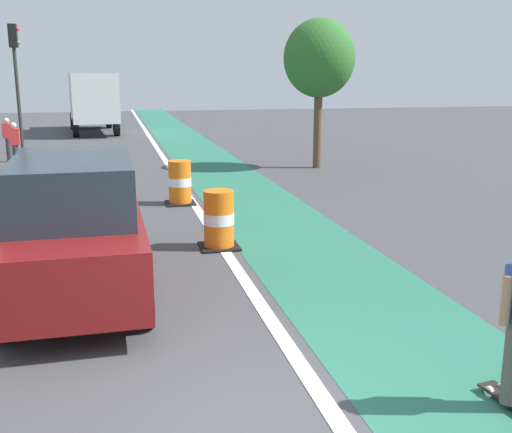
{
  "coord_description": "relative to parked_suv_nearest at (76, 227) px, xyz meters",
  "views": [
    {
      "loc": [
        -1.03,
        -4.94,
        3.19
      ],
      "look_at": [
        1.02,
        3.69,
        1.1
      ],
      "focal_mm": 42.64,
      "sensor_mm": 36.0,
      "label": 1
    }
  ],
  "objects": [
    {
      "name": "traffic_light_corner",
      "position": [
        -3.0,
        17.58,
        2.47
      ],
      "size": [
        0.41,
        0.32,
        5.1
      ],
      "color": "#2D2D2D",
      "rests_on": "ground"
    },
    {
      "name": "pedestrian_waiting",
      "position": [
        -3.16,
        15.14,
        -0.17
      ],
      "size": [
        0.34,
        0.2,
        1.61
      ],
      "color": "#33333D",
      "rests_on": "ground"
    },
    {
      "name": "traffic_barrel_front",
      "position": [
        2.44,
        1.98,
        -0.5
      ],
      "size": [
        0.73,
        0.73,
        1.09
      ],
      "color": "orange",
      "rests_on": "ground"
    },
    {
      "name": "traffic_barrel_mid",
      "position": [
        2.17,
        6.09,
        -0.5
      ],
      "size": [
        0.73,
        0.73,
        1.09
      ],
      "color": "orange",
      "rests_on": "ground"
    },
    {
      "name": "lane_divider_stripe",
      "position": [
        2.5,
        8.06,
        -1.03
      ],
      "size": [
        0.2,
        80.0,
        0.01
      ],
      "primitive_type": "cube",
      "color": "silver",
      "rests_on": "ground"
    },
    {
      "name": "pedestrian_crossing",
      "position": [
        -2.6,
        12.87,
        -0.17
      ],
      "size": [
        0.34,
        0.2,
        1.61
      ],
      "color": "#33333D",
      "rests_on": "ground"
    },
    {
      "name": "street_tree_sidewalk",
      "position": [
        7.48,
        11.06,
        2.63
      ],
      "size": [
        2.4,
        2.4,
        5.0
      ],
      "color": "brown",
      "rests_on": "ground"
    },
    {
      "name": "bike_lane_strip",
      "position": [
        4.0,
        8.06,
        -1.03
      ],
      "size": [
        2.5,
        80.0,
        0.01
      ],
      "primitive_type": "cube",
      "color": "#286B51",
      "rests_on": "ground"
    },
    {
      "name": "delivery_truck_down_block",
      "position": [
        -0.35,
        26.21,
        0.81
      ],
      "size": [
        2.86,
        7.75,
        3.23
      ],
      "color": "silver",
      "rests_on": "ground"
    },
    {
      "name": "parked_suv_nearest",
      "position": [
        0.0,
        0.0,
        0.0
      ],
      "size": [
        1.96,
        4.62,
        2.04
      ],
      "color": "maroon",
      "rests_on": "ground"
    },
    {
      "name": "ground_plane",
      "position": [
        1.6,
        -3.94,
        -1.04
      ],
      "size": [
        100.0,
        100.0,
        0.0
      ],
      "primitive_type": "plane",
      "color": "#424244"
    }
  ]
}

